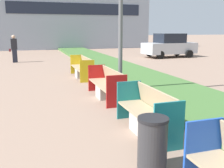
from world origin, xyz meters
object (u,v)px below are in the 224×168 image
object	(u,v)px
bench_teal_frame	(147,116)
bench_yellow_frame	(82,69)
bench_red_frame	(107,87)
litter_bin	(152,144)
parked_car_distant	(169,46)
pedestrian_walking	(14,48)

from	to	relation	value
bench_teal_frame	bench_yellow_frame	size ratio (longest dim) A/B	0.82
bench_red_frame	litter_bin	size ratio (longest dim) A/B	2.61
bench_red_frame	litter_bin	world-z (taller)	bench_red_frame
bench_teal_frame	parked_car_distant	size ratio (longest dim) A/B	0.46
bench_red_frame	pedestrian_walking	distance (m)	11.21
bench_teal_frame	bench_red_frame	size ratio (longest dim) A/B	0.88
bench_teal_frame	litter_bin	world-z (taller)	bench_teal_frame
parked_car_distant	bench_yellow_frame	bearing A→B (deg)	-146.76
pedestrian_walking	parked_car_distant	world-z (taller)	parked_car_distant
bench_red_frame	bench_teal_frame	bearing A→B (deg)	-90.07
bench_teal_frame	pedestrian_walking	size ratio (longest dim) A/B	1.10
pedestrian_walking	parked_car_distant	xyz separation A→B (m)	(11.55, -0.22, -0.02)
pedestrian_walking	parked_car_distant	size ratio (longest dim) A/B	0.42
bench_teal_frame	pedestrian_walking	distance (m)	14.13
litter_bin	parked_car_distant	world-z (taller)	parked_car_distant
bench_yellow_frame	pedestrian_walking	xyz separation A→B (m)	(-3.18, 6.87, 0.55)
bench_yellow_frame	parked_car_distant	size ratio (longest dim) A/B	0.56
litter_bin	bench_yellow_frame	bearing A→B (deg)	85.81
bench_teal_frame	parked_car_distant	world-z (taller)	parked_car_distant
bench_red_frame	litter_bin	bearing A→B (deg)	-97.74
parked_car_distant	litter_bin	bearing A→B (deg)	-126.12
bench_yellow_frame	parked_car_distant	xyz separation A→B (m)	(8.37, 6.65, 0.54)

